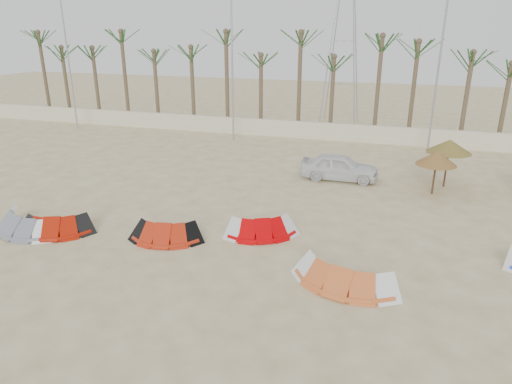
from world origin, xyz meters
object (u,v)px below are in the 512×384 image
(kite_red_mid, at_px, (169,229))
(parasol_left, at_px, (449,146))
(car, at_px, (339,167))
(kite_orange, at_px, (345,271))
(parasol_mid, at_px, (437,158))
(kite_red_left, at_px, (60,222))
(kite_grey, at_px, (29,220))
(kite_red_right, at_px, (264,224))

(kite_red_mid, xyz_separation_m, parasol_left, (11.37, 10.08, 1.84))
(kite_red_mid, distance_m, parasol_left, 15.31)
(parasol_left, xyz_separation_m, car, (-5.62, -0.42, -1.52))
(kite_orange, distance_m, car, 11.13)
(kite_orange, relative_size, parasol_mid, 1.68)
(kite_red_left, height_order, parasol_mid, parasol_mid)
(kite_grey, distance_m, kite_red_left, 1.44)
(parasol_left, bearing_deg, kite_orange, -109.58)
(kite_red_right, distance_m, parasol_mid, 10.14)
(kite_grey, bearing_deg, car, 41.61)
(kite_red_left, xyz_separation_m, kite_orange, (12.04, -0.63, 0.00))
(kite_red_left, relative_size, parasol_mid, 1.51)
(kite_orange, bearing_deg, parasol_left, 70.42)
(parasol_left, distance_m, parasol_mid, 1.61)
(kite_red_right, height_order, car, car)
(kite_grey, distance_m, parasol_mid, 19.44)
(kite_red_mid, xyz_separation_m, kite_orange, (7.31, -1.35, 0.00))
(kite_orange, relative_size, car, 0.89)
(parasol_left, relative_size, car, 0.60)
(kite_red_left, relative_size, kite_red_right, 1.00)
(kite_red_right, bearing_deg, parasol_mid, 44.99)
(kite_red_left, relative_size, parasol_left, 1.32)
(kite_orange, height_order, parasol_left, parasol_left)
(kite_red_mid, bearing_deg, kite_red_left, -171.29)
(parasol_mid, relative_size, car, 0.53)
(kite_grey, xyz_separation_m, kite_red_right, (9.77, 2.48, -0.00))
(kite_orange, distance_m, parasol_mid, 10.67)
(kite_grey, distance_m, car, 15.93)
(kite_red_mid, distance_m, kite_red_right, 3.93)
(kite_red_mid, height_order, parasol_left, parasol_left)
(kite_orange, bearing_deg, kite_grey, 178.13)
(kite_red_right, bearing_deg, kite_red_mid, -156.52)
(kite_red_right, bearing_deg, kite_red_left, -164.63)
(kite_orange, bearing_deg, kite_red_mid, 169.52)
(kite_red_mid, height_order, car, car)
(kite_red_right, xyz_separation_m, parasol_mid, (7.09, 7.09, 1.52))
(kite_red_left, height_order, parasol_left, parasol_left)
(kite_red_right, xyz_separation_m, kite_orange, (3.70, -2.92, 0.00))
(kite_red_right, height_order, parasol_left, parasol_left)
(kite_red_mid, distance_m, parasol_mid, 13.84)
(kite_grey, height_order, kite_red_mid, same)
(kite_red_mid, relative_size, parasol_left, 1.21)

